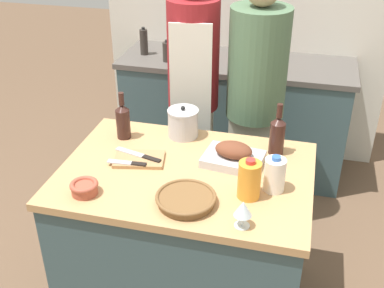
# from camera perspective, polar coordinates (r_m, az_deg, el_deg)

# --- Properties ---
(kitchen_island) EXTENTS (1.24, 0.87, 0.88)m
(kitchen_island) POSITION_cam_1_polar(r_m,az_deg,el_deg) (2.64, -0.71, -11.18)
(kitchen_island) COLOR #3D565B
(kitchen_island) RESTS_ON ground_plane
(back_counter) EXTENTS (1.76, 0.60, 0.92)m
(back_counter) POSITION_cam_1_polar(r_m,az_deg,el_deg) (3.86, 5.00, 3.44)
(back_counter) COLOR #3D565B
(back_counter) RESTS_ON ground_plane
(back_wall) EXTENTS (2.26, 0.10, 2.55)m
(back_wall) POSITION_cam_1_polar(r_m,az_deg,el_deg) (3.91, 6.46, 16.46)
(back_wall) COLOR silver
(back_wall) RESTS_ON ground_plane
(roasting_pan) EXTENTS (0.32, 0.25, 0.12)m
(roasting_pan) POSITION_cam_1_polar(r_m,az_deg,el_deg) (2.42, 4.92, -1.37)
(roasting_pan) COLOR #BCBCC1
(roasting_pan) RESTS_ON kitchen_island
(wicker_basket) EXTENTS (0.27, 0.27, 0.04)m
(wicker_basket) POSITION_cam_1_polar(r_m,az_deg,el_deg) (2.15, -0.72, -6.52)
(wicker_basket) COLOR brown
(wicker_basket) RESTS_ON kitchen_island
(cutting_board) EXTENTS (0.28, 0.21, 0.02)m
(cutting_board) POSITION_cam_1_polar(r_m,az_deg,el_deg) (2.46, -6.27, -1.80)
(cutting_board) COLOR #AD7F51
(cutting_board) RESTS_ON kitchen_island
(stock_pot) EXTENTS (0.17, 0.17, 0.18)m
(stock_pot) POSITION_cam_1_polar(r_m,az_deg,el_deg) (2.65, -1.06, 2.53)
(stock_pot) COLOR #B7B7BC
(stock_pot) RESTS_ON kitchen_island
(mixing_bowl) EXTENTS (0.13, 0.13, 0.06)m
(mixing_bowl) POSITION_cam_1_polar(r_m,az_deg,el_deg) (2.25, -12.64, -5.05)
(mixing_bowl) COLOR #A84C38
(mixing_bowl) RESTS_ON kitchen_island
(juice_jug) EXTENTS (0.10, 0.10, 0.20)m
(juice_jug) POSITION_cam_1_polar(r_m,az_deg,el_deg) (2.16, 6.80, -4.22)
(juice_jug) COLOR orange
(juice_jug) RESTS_ON kitchen_island
(milk_jug) EXTENTS (0.10, 0.10, 0.18)m
(milk_jug) POSITION_cam_1_polar(r_m,az_deg,el_deg) (2.23, 9.76, -3.59)
(milk_jug) COLOR white
(milk_jug) RESTS_ON kitchen_island
(wine_bottle_green) EXTENTS (0.08, 0.08, 0.28)m
(wine_bottle_green) POSITION_cam_1_polar(r_m,az_deg,el_deg) (2.51, 10.07, 1.14)
(wine_bottle_green) COLOR #381E19
(wine_bottle_green) RESTS_ON kitchen_island
(wine_bottle_dark) EXTENTS (0.08, 0.08, 0.27)m
(wine_bottle_dark) POSITION_cam_1_polar(r_m,az_deg,el_deg) (2.64, -8.18, 2.81)
(wine_bottle_dark) COLOR #381E19
(wine_bottle_dark) RESTS_ON kitchen_island
(wine_glass_left) EXTENTS (0.08, 0.08, 0.13)m
(wine_glass_left) POSITION_cam_1_polar(r_m,az_deg,el_deg) (1.99, 6.06, -7.69)
(wine_glass_left) COLOR silver
(wine_glass_left) RESTS_ON kitchen_island
(knife_chef) EXTENTS (0.27, 0.10, 0.01)m
(knife_chef) POSITION_cam_1_polar(r_m,az_deg,el_deg) (2.48, -6.21, -1.32)
(knife_chef) COLOR #B7B7BC
(knife_chef) RESTS_ON cutting_board
(knife_paring) EXTENTS (0.20, 0.04, 0.01)m
(knife_paring) POSITION_cam_1_polar(r_m,az_deg,el_deg) (2.42, -7.56, -2.24)
(knife_paring) COLOR #B7B7BC
(knife_paring) RESTS_ON cutting_board
(stand_mixer) EXTENTS (0.18, 0.14, 0.32)m
(stand_mixer) POSITION_cam_1_polar(r_m,az_deg,el_deg) (3.62, 6.56, 11.60)
(stand_mixer) COLOR #B22323
(stand_mixer) RESTS_ON back_counter
(condiment_bottle_tall) EXTENTS (0.06, 0.06, 0.21)m
(condiment_bottle_tall) POSITION_cam_1_polar(r_m,az_deg,el_deg) (3.79, -5.72, 11.96)
(condiment_bottle_tall) COLOR #332D28
(condiment_bottle_tall) RESTS_ON back_counter
(condiment_bottle_short) EXTENTS (0.05, 0.05, 0.19)m
(condiment_bottle_short) POSITION_cam_1_polar(r_m,az_deg,el_deg) (3.66, -0.16, 11.26)
(condiment_bottle_short) COLOR maroon
(condiment_bottle_short) RESTS_ON back_counter
(condiment_bottle_extra) EXTENTS (0.06, 0.06, 0.16)m
(condiment_bottle_extra) POSITION_cam_1_polar(r_m,az_deg,el_deg) (3.64, -2.98, 10.88)
(condiment_bottle_extra) COLOR #332D28
(condiment_bottle_extra) RESTS_ON back_counter
(person_cook_aproned) EXTENTS (0.32, 0.34, 1.72)m
(person_cook_aproned) POSITION_cam_1_polar(r_m,az_deg,el_deg) (3.09, 0.14, 6.75)
(person_cook_aproned) COLOR beige
(person_cook_aproned) RESTS_ON ground_plane
(person_cook_guest) EXTENTS (0.36, 0.36, 1.69)m
(person_cook_guest) POSITION_cam_1_polar(r_m,az_deg,el_deg) (3.03, 7.53, 5.49)
(person_cook_guest) COLOR beige
(person_cook_guest) RESTS_ON ground_plane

